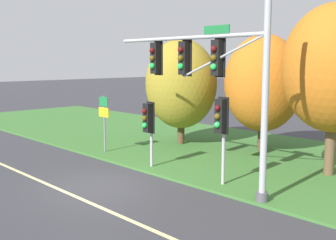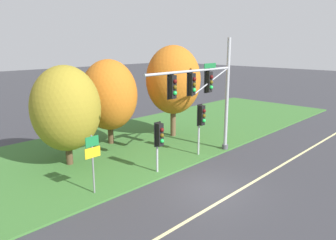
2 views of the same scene
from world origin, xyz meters
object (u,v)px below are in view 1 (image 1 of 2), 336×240
object	(u,v)px
pedestrian_signal_near_kerb	(148,121)
route_sign_post	(104,115)
traffic_signal_mast	(212,70)
pedestrian_signal_further_along	(221,122)
tree_behind_signpost	(334,69)
tree_nearest_road	(181,84)
tree_left_of_mast	(263,83)

from	to	relation	value
pedestrian_signal_near_kerb	route_sign_post	size ratio (longest dim) A/B	1.00
traffic_signal_mast	pedestrian_signal_further_along	distance (m)	1.89
traffic_signal_mast	route_sign_post	distance (m)	7.91
pedestrian_signal_further_along	tree_behind_signpost	world-z (taller)	tree_behind_signpost
traffic_signal_mast	pedestrian_signal_near_kerb	distance (m)	4.30
pedestrian_signal_near_kerb	tree_behind_signpost	size ratio (longest dim) A/B	0.42
traffic_signal_mast	route_sign_post	bearing A→B (deg)	174.78
traffic_signal_mast	tree_nearest_road	distance (m)	8.10
traffic_signal_mast	pedestrian_signal_near_kerb	size ratio (longest dim) A/B	2.61
tree_nearest_road	tree_behind_signpost	distance (m)	8.60
route_sign_post	tree_behind_signpost	distance (m)	10.77
traffic_signal_mast	pedestrian_signal_further_along	world-z (taller)	traffic_signal_mast
tree_nearest_road	tree_behind_signpost	size ratio (longest dim) A/B	0.85
tree_nearest_road	tree_left_of_mast	distance (m)	4.42
pedestrian_signal_near_kerb	tree_behind_signpost	bearing A→B (deg)	37.03
route_sign_post	tree_behind_signpost	size ratio (longest dim) A/B	0.42
pedestrian_signal_near_kerb	tree_nearest_road	bearing A→B (deg)	119.84
tree_nearest_road	route_sign_post	bearing A→B (deg)	-105.39
route_sign_post	tree_left_of_mast	size ratio (longest dim) A/B	0.48
pedestrian_signal_near_kerb	tree_left_of_mast	xyz separation A→B (m)	(1.44, 6.26, 1.42)
tree_left_of_mast	route_sign_post	bearing A→B (deg)	-132.24
pedestrian_signal_near_kerb	route_sign_post	world-z (taller)	route_sign_post
route_sign_post	tree_behind_signpost	bearing A→B (deg)	22.34
tree_behind_signpost	tree_left_of_mast	bearing A→B (deg)	157.43
pedestrian_signal_near_kerb	tree_nearest_road	distance (m)	5.54
route_sign_post	tree_left_of_mast	bearing A→B (deg)	47.76
traffic_signal_mast	pedestrian_signal_near_kerb	bearing A→B (deg)	176.04
pedestrian_signal_near_kerb	pedestrian_signal_further_along	world-z (taller)	pedestrian_signal_further_along
tree_behind_signpost	route_sign_post	bearing A→B (deg)	-157.66
pedestrian_signal_further_along	route_sign_post	distance (m)	7.66
tree_behind_signpost	pedestrian_signal_further_along	bearing A→B (deg)	-116.00
pedestrian_signal_further_along	tree_nearest_road	distance (m)	7.94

